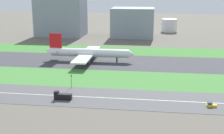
# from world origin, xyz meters

# --- Properties ---
(ground_plane) EXTENTS (800.00, 800.00, 0.00)m
(ground_plane) POSITION_xyz_m (0.00, 0.00, 0.00)
(ground_plane) COLOR #5B564C
(runway) EXTENTS (280.00, 46.00, 0.10)m
(runway) POSITION_xyz_m (0.00, 0.00, 0.05)
(runway) COLOR #38383D
(runway) RESTS_ON ground_plane
(grass_median_north) EXTENTS (280.00, 36.00, 0.10)m
(grass_median_north) POSITION_xyz_m (0.00, 41.00, 0.05)
(grass_median_north) COLOR #3D7A33
(grass_median_north) RESTS_ON ground_plane
(grass_median_south) EXTENTS (280.00, 36.00, 0.10)m
(grass_median_south) POSITION_xyz_m (0.00, -41.00, 0.05)
(grass_median_south) COLOR #427F38
(grass_median_south) RESTS_ON ground_plane
(highway) EXTENTS (280.00, 28.00, 0.10)m
(highway) POSITION_xyz_m (0.00, -73.00, 0.05)
(highway) COLOR #4C4C4F
(highway) RESTS_ON ground_plane
(highway_centerline) EXTENTS (266.00, 0.50, 0.01)m
(highway_centerline) POSITION_xyz_m (0.00, -73.00, 0.11)
(highway_centerline) COLOR silver
(highway_centerline) RESTS_ON highway
(airliner) EXTENTS (65.00, 56.00, 19.70)m
(airliner) POSITION_xyz_m (-36.76, 0.00, 6.23)
(airliner) COLOR white
(airliner) RESTS_ON runway
(truck_0) EXTENTS (8.40, 2.50, 4.00)m
(truck_0) POSITION_xyz_m (-32.33, -78.00, 1.67)
(truck_0) COLOR black
(truck_0) RESTS_ON highway
(car_1) EXTENTS (4.40, 1.80, 2.00)m
(car_1) POSITION_xyz_m (36.65, -78.00, 0.92)
(car_1) COLOR yellow
(car_1) RESTS_ON highway
(traffic_light) EXTENTS (0.36, 0.50, 7.20)m
(traffic_light) POSITION_xyz_m (-32.73, -60.01, 4.29)
(traffic_light) COLOR #4C4C51
(traffic_light) RESTS_ON highway
(terminal_building) EXTENTS (50.15, 36.61, 40.24)m
(terminal_building) POSITION_xyz_m (-90.00, 114.00, 20.12)
(terminal_building) COLOR gray
(terminal_building) RESTS_ON ground_plane
(hangar_building) EXTENTS (43.73, 33.82, 30.41)m
(hangar_building) POSITION_xyz_m (-12.47, 114.00, 15.20)
(hangar_building) COLOR gray
(hangar_building) RESTS_ON ground_plane
(fuel_tank_west) EXTENTS (17.95, 17.95, 15.78)m
(fuel_tank_west) POSITION_xyz_m (0.25, 159.00, 7.89)
(fuel_tank_west) COLOR silver
(fuel_tank_west) RESTS_ON ground_plane
(fuel_tank_centre) EXTENTS (18.11, 18.11, 14.93)m
(fuel_tank_centre) POSITION_xyz_m (27.47, 159.00, 7.47)
(fuel_tank_centre) COLOR silver
(fuel_tank_centre) RESTS_ON ground_plane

